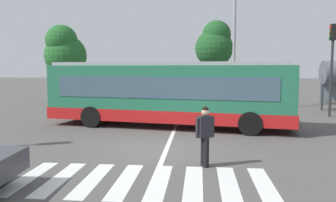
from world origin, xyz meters
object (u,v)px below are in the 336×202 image
at_px(pedestrian_crossing_street, 205,133).
at_px(twin_arm_street_lamp, 234,26).
at_px(parked_car_black, 183,92).
at_px(parked_car_silver, 216,93).
at_px(traffic_light_far_corner, 332,56).
at_px(background_tree_left, 64,52).
at_px(background_tree_right, 215,44).
at_px(parked_car_teal, 148,92).
at_px(city_transit_bus, 168,93).

bearing_deg(pedestrian_crossing_street, twin_arm_street_lamp, 81.18).
xyz_separation_m(parked_car_black, parked_car_silver, (2.69, 0.01, 0.00)).
distance_m(parked_car_black, parked_car_silver, 2.69).
distance_m(traffic_light_far_corner, background_tree_left, 18.74).
bearing_deg(background_tree_right, background_tree_left, -148.49).
bearing_deg(traffic_light_far_corner, twin_arm_street_lamp, 149.35).
xyz_separation_m(parked_car_teal, traffic_light_far_corner, (11.64, -7.58, 2.71)).
relative_size(city_transit_bus, traffic_light_far_corner, 2.27).
bearing_deg(parked_car_teal, traffic_light_far_corner, -33.09).
bearing_deg(parked_car_black, background_tree_right, 61.84).
height_order(parked_car_teal, twin_arm_street_lamp, twin_arm_street_lamp).
xyz_separation_m(parked_car_silver, background_tree_right, (0.06, 5.13, 4.23)).
xyz_separation_m(parked_car_black, traffic_light_far_corner, (8.75, -7.73, 2.71)).
xyz_separation_m(traffic_light_far_corner, twin_arm_street_lamp, (-5.15, 3.05, 2.05)).
bearing_deg(traffic_light_far_corner, pedestrian_crossing_street, -124.71).
bearing_deg(city_transit_bus, twin_arm_street_lamp, 62.25).
distance_m(city_transit_bus, parked_car_silver, 12.15).
distance_m(pedestrian_crossing_street, parked_car_silver, 18.24).
bearing_deg(parked_car_silver, city_transit_bus, -103.47).
height_order(city_transit_bus, parked_car_teal, city_transit_bus).
bearing_deg(parked_car_black, background_tree_left, -166.79).
relative_size(pedestrian_crossing_street, background_tree_left, 0.28).
distance_m(traffic_light_far_corner, background_tree_right, 14.28).
bearing_deg(background_tree_left, traffic_light_far_corner, -17.35).
xyz_separation_m(parked_car_teal, twin_arm_street_lamp, (6.48, -4.53, 4.76)).
relative_size(pedestrian_crossing_street, background_tree_right, 0.24).
bearing_deg(parked_car_silver, pedestrian_crossing_street, -93.71).
height_order(traffic_light_far_corner, background_tree_right, background_tree_right).
height_order(parked_car_black, traffic_light_far_corner, traffic_light_far_corner).
distance_m(parked_car_black, background_tree_left, 9.93).
xyz_separation_m(city_transit_bus, pedestrian_crossing_street, (1.64, -6.41, -0.62)).
bearing_deg(twin_arm_street_lamp, background_tree_right, 94.96).
height_order(pedestrian_crossing_street, twin_arm_street_lamp, twin_arm_street_lamp).
bearing_deg(parked_car_silver, traffic_light_far_corner, -51.88).
height_order(parked_car_black, background_tree_right, background_tree_right).
bearing_deg(traffic_light_far_corner, parked_car_silver, 128.12).
xyz_separation_m(traffic_light_far_corner, background_tree_left, (-17.88, 5.59, 0.57)).
xyz_separation_m(city_transit_bus, parked_car_teal, (-2.75, 11.64, -0.82)).
distance_m(pedestrian_crossing_street, parked_car_teal, 18.58).
distance_m(parked_car_silver, background_tree_left, 12.44).
bearing_deg(background_tree_right, traffic_light_far_corner, -64.98).
height_order(city_transit_bus, parked_car_black, city_transit_bus).
bearing_deg(pedestrian_crossing_street, traffic_light_far_corner, 55.29).
distance_m(city_transit_bus, background_tree_right, 17.50).
relative_size(city_transit_bus, pedestrian_crossing_street, 6.89).
xyz_separation_m(background_tree_left, background_tree_right, (11.87, 7.28, 0.95)).
bearing_deg(traffic_light_far_corner, parked_car_teal, 146.91).
bearing_deg(pedestrian_crossing_street, parked_car_black, 94.73).
bearing_deg(city_transit_bus, parked_car_teal, 103.28).
xyz_separation_m(parked_car_teal, parked_car_silver, (5.57, 0.15, 0.00)).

